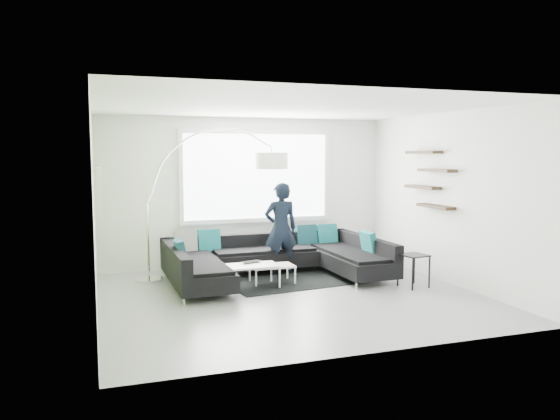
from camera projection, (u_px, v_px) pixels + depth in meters
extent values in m
plane|color=gray|center=(291.00, 296.00, 8.17)|extent=(5.50, 5.50, 0.00)
cube|color=white|center=(246.00, 192.00, 10.38)|extent=(5.50, 0.04, 2.80)
cube|color=white|center=(372.00, 223.00, 5.68)|extent=(5.50, 0.04, 2.80)
cube|color=white|center=(94.00, 209.00, 7.15)|extent=(0.04, 5.00, 2.80)
cube|color=white|center=(449.00, 198.00, 8.91)|extent=(0.04, 5.00, 2.80)
cube|color=white|center=(291.00, 107.00, 7.89)|extent=(5.50, 5.00, 0.04)
cube|color=#6B9E33|center=(95.00, 209.00, 7.15)|extent=(0.01, 5.00, 2.80)
cube|color=white|center=(257.00, 176.00, 10.38)|extent=(2.96, 0.06, 1.68)
cube|color=white|center=(99.00, 191.00, 7.72)|extent=(0.12, 0.66, 0.66)
cube|color=black|center=(429.00, 179.00, 9.22)|extent=(0.20, 1.24, 0.95)
cube|color=black|center=(276.00, 269.00, 9.20)|extent=(3.61, 2.27, 0.38)
cube|color=black|center=(276.00, 250.00, 9.17)|extent=(3.61, 2.27, 0.28)
cube|color=#0C4C51|center=(276.00, 246.00, 9.16)|extent=(3.20, 0.25, 0.39)
cube|color=black|center=(289.00, 279.00, 9.26)|extent=(2.39, 1.86, 0.01)
cube|color=white|center=(262.00, 274.00, 8.84)|extent=(1.11, 0.65, 0.36)
cube|color=black|center=(413.00, 271.00, 8.70)|extent=(0.44, 0.44, 0.53)
imported|color=black|center=(281.00, 229.00, 9.62)|extent=(0.62, 0.43, 1.62)
imported|color=black|center=(253.00, 262.00, 8.81)|extent=(0.46, 0.41, 0.03)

